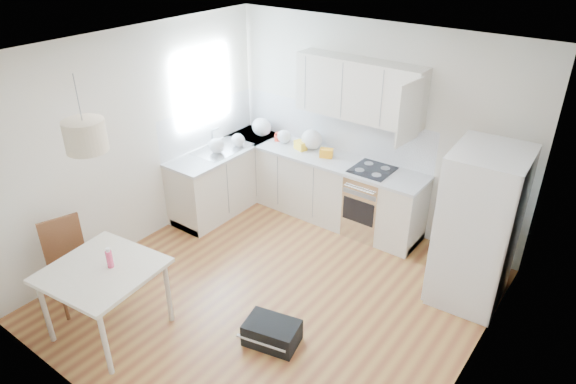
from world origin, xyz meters
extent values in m
plane|color=brown|center=(0.00, 0.00, 0.00)|extent=(4.20, 4.20, 0.00)
plane|color=white|center=(0.00, 0.00, 2.70)|extent=(4.20, 4.20, 0.00)
plane|color=silver|center=(0.00, 2.10, 1.35)|extent=(4.20, 0.00, 4.20)
plane|color=silver|center=(-2.10, 0.00, 1.35)|extent=(0.00, 4.20, 4.20)
plane|color=silver|center=(2.10, 0.00, 1.35)|extent=(0.00, 4.20, 4.20)
cube|color=#BFE0F9|center=(-2.09, 1.15, 1.75)|extent=(0.02, 1.00, 1.00)
cube|color=silver|center=(-0.60, 1.80, 0.44)|extent=(3.00, 0.60, 0.88)
cube|color=silver|center=(-1.80, 1.20, 0.44)|extent=(0.60, 1.80, 0.88)
cube|color=#ADAFB2|center=(-0.60, 1.80, 0.90)|extent=(3.02, 0.64, 0.04)
cube|color=#ADAFB2|center=(-1.80, 1.20, 0.90)|extent=(0.64, 1.82, 0.04)
cube|color=white|center=(-0.60, 2.09, 1.21)|extent=(3.00, 0.01, 0.58)
cube|color=white|center=(-2.09, 1.20, 1.21)|extent=(0.01, 1.80, 0.58)
cube|color=silver|center=(-0.15, 1.94, 1.88)|extent=(1.70, 0.32, 0.75)
cube|color=beige|center=(-0.99, -1.43, 0.76)|extent=(1.09, 1.09, 0.04)
cylinder|color=silver|center=(-1.36, -1.89, 0.37)|extent=(0.05, 0.05, 0.74)
cylinder|color=silver|center=(-0.53, -1.80, 0.37)|extent=(0.05, 0.05, 0.74)
cylinder|color=silver|center=(-1.45, -1.06, 0.37)|extent=(0.05, 0.05, 0.74)
cylinder|color=silver|center=(-0.62, -0.97, 0.37)|extent=(0.05, 0.05, 0.74)
cylinder|color=#D33A5F|center=(-0.94, -1.35, 0.89)|extent=(0.07, 0.07, 0.22)
cube|color=black|center=(0.44, -0.59, 0.12)|extent=(0.59, 0.46, 0.24)
cylinder|color=beige|center=(-0.85, -1.40, 2.18)|extent=(0.39, 0.39, 0.27)
ellipsoid|color=silver|center=(-1.67, 1.86, 1.05)|extent=(0.30, 0.25, 0.27)
ellipsoid|color=silver|center=(-1.24, 1.84, 1.01)|extent=(0.21, 0.18, 0.19)
ellipsoid|color=silver|center=(-0.80, 1.90, 1.06)|extent=(0.31, 0.26, 0.28)
ellipsoid|color=silver|center=(-1.68, 1.36, 1.01)|extent=(0.20, 0.17, 0.18)
ellipsoid|color=silver|center=(-1.77, 1.01, 1.02)|extent=(0.23, 0.19, 0.20)
cube|color=orange|center=(-0.49, 1.78, 0.98)|extent=(0.20, 0.16, 0.12)
cube|color=gold|center=(-0.92, 1.78, 0.98)|extent=(0.20, 0.16, 0.12)
cube|color=#B52416|center=(-1.33, 1.87, 0.97)|extent=(0.19, 0.15, 0.11)
camera|label=1|loc=(2.84, -3.56, 3.78)|focal=32.00mm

